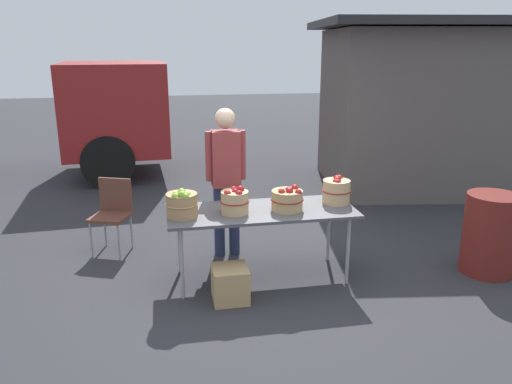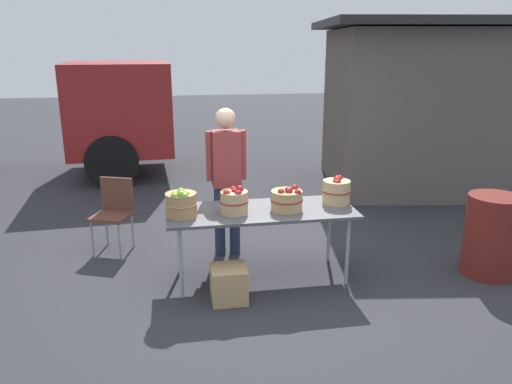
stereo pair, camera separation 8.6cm
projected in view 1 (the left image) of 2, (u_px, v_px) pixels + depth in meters
The scene contains 11 objects.
ground_plane at pixel (261, 277), 5.28m from camera, with size 40.00×40.00×0.00m, color #2D2D33.
market_table at pixel (262, 214), 5.08m from camera, with size 1.90×0.76×0.75m.
apple_basket_green_0 at pixel (182, 204), 4.82m from camera, with size 0.32×0.32×0.29m.
apple_basket_red_0 at pixel (235, 201), 4.93m from camera, with size 0.29×0.29×0.28m.
apple_basket_red_1 at pixel (287, 200), 5.03m from camera, with size 0.33×0.33×0.25m.
apple_basket_red_2 at pixel (336, 190), 5.24m from camera, with size 0.31×0.31×0.30m.
vendor_adult at pixel (226, 171), 5.58m from camera, with size 0.45×0.23×1.70m.
food_kiosk at pixel (420, 105), 8.44m from camera, with size 3.88×3.38×2.74m.
folding_chair at pixel (112, 210), 5.83m from camera, with size 0.52×0.52×0.86m.
trash_barrel at pixel (490, 234), 5.29m from camera, with size 0.55×0.55×0.87m, color maroon.
produce_crate at pixel (230, 284), 4.76m from camera, with size 0.34×0.34×0.34m, color tan.
Camera 1 is at (-0.95, -4.71, 2.36)m, focal length 35.12 mm.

